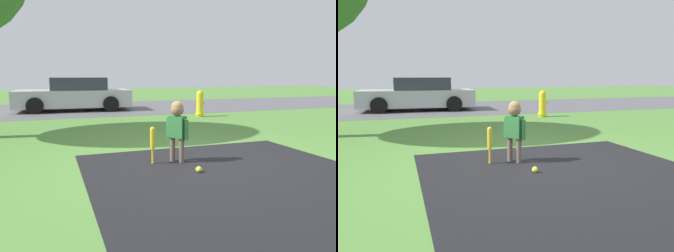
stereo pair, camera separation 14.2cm
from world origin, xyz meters
TOP-DOWN VIEW (x-y plane):
  - ground_plane at (0.00, 0.00)m, footprint 60.00×60.00m
  - street_strip at (0.00, 8.88)m, footprint 40.00×6.00m
  - child at (-0.28, 0.08)m, footprint 0.26×0.32m
  - baseball_bat at (-0.65, 0.10)m, footprint 0.07×0.07m
  - sports_ball at (-0.20, -0.53)m, footprint 0.09×0.09m
  - fire_hydrant at (2.46, 5.05)m, footprint 0.31×0.28m
  - parked_car at (-1.15, 8.36)m, footprint 4.23×2.15m

SIDE VIEW (x-z plane):
  - ground_plane at x=0.00m, z-range 0.00..0.00m
  - street_strip at x=0.00m, z-range 0.00..0.01m
  - sports_ball at x=-0.20m, z-range 0.00..0.09m
  - baseball_bat at x=-0.65m, z-range 0.08..0.64m
  - fire_hydrant at x=2.46m, z-range -0.01..0.83m
  - parked_car at x=-1.15m, z-range -0.03..1.20m
  - child at x=-0.28m, z-range 0.14..1.06m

